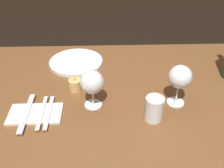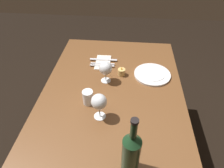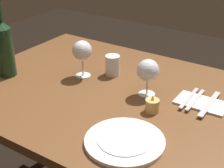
# 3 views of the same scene
# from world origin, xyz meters

# --- Properties ---
(dining_table) EXTENTS (1.30, 0.90, 0.74)m
(dining_table) POSITION_xyz_m (0.00, 0.00, 0.65)
(dining_table) COLOR brown
(dining_table) RESTS_ON ground
(wine_glass_left) EXTENTS (0.09, 0.09, 0.16)m
(wine_glass_left) POSITION_xyz_m (-0.21, 0.05, 0.86)
(wine_glass_left) COLOR white
(wine_glass_left) RESTS_ON dining_table
(wine_glass_right) EXTENTS (0.09, 0.09, 0.15)m
(wine_glass_right) POSITION_xyz_m (0.10, 0.05, 0.84)
(wine_glass_right) COLOR white
(wine_glass_right) RESTS_ON dining_table
(water_tumbler) EXTENTS (0.06, 0.06, 0.09)m
(water_tumbler) POSITION_xyz_m (-0.11, 0.13, 0.78)
(water_tumbler) COLOR white
(water_tumbler) RESTS_ON dining_table
(votive_candle) EXTENTS (0.05, 0.05, 0.07)m
(votive_candle) POSITION_xyz_m (0.18, -0.05, 0.76)
(votive_candle) COLOR #DBB266
(votive_candle) RESTS_ON dining_table
(dinner_plate) EXTENTS (0.25, 0.25, 0.02)m
(dinner_plate) POSITION_xyz_m (0.19, -0.26, 0.75)
(dinner_plate) COLOR white
(dinner_plate) RESTS_ON dining_table
(folded_napkin) EXTENTS (0.19, 0.11, 0.01)m
(folded_napkin) POSITION_xyz_m (0.31, 0.10, 0.74)
(folded_napkin) COLOR silver
(folded_napkin) RESTS_ON dining_table
(fork_inner) EXTENTS (0.02, 0.18, 0.00)m
(fork_inner) POSITION_xyz_m (0.28, 0.10, 0.75)
(fork_inner) COLOR silver
(fork_inner) RESTS_ON folded_napkin
(fork_outer) EXTENTS (0.02, 0.18, 0.00)m
(fork_outer) POSITION_xyz_m (0.26, 0.10, 0.75)
(fork_outer) COLOR silver
(fork_outer) RESTS_ON folded_napkin
(table_knife) EXTENTS (0.02, 0.21, 0.00)m
(table_knife) POSITION_xyz_m (0.34, 0.10, 0.75)
(table_knife) COLOR silver
(table_knife) RESTS_ON folded_napkin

